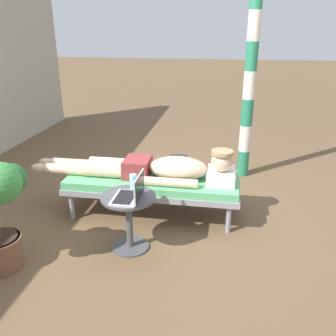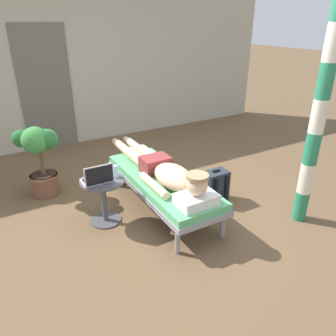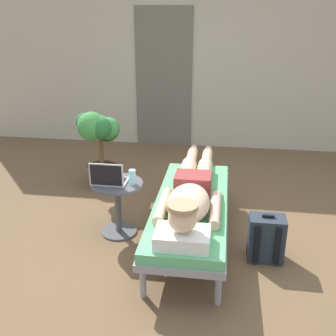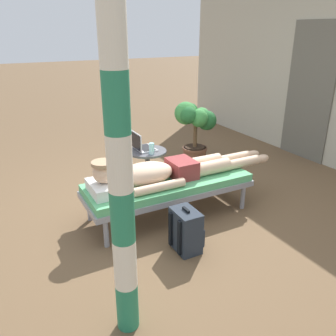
# 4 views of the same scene
# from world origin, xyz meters

# --- Properties ---
(ground_plane) EXTENTS (40.00, 40.00, 0.00)m
(ground_plane) POSITION_xyz_m (0.00, 0.00, 0.00)
(ground_plane) COLOR brown
(house_wall_back) EXTENTS (7.60, 0.20, 2.70)m
(house_wall_back) POSITION_xyz_m (0.12, 2.97, 1.35)
(house_wall_back) COLOR #B2AD99
(house_wall_back) RESTS_ON ground
(house_door_panel) EXTENTS (0.84, 0.03, 2.04)m
(house_door_panel) POSITION_xyz_m (-0.56, 2.86, 1.02)
(house_door_panel) COLOR #625F54
(house_door_panel) RESTS_ON ground
(lounge_chair) EXTENTS (0.66, 1.82, 0.42)m
(lounge_chair) POSITION_xyz_m (0.12, 0.09, 0.35)
(lounge_chair) COLOR gray
(lounge_chair) RESTS_ON ground
(person_reclining) EXTENTS (0.53, 2.17, 0.33)m
(person_reclining) POSITION_xyz_m (0.12, 0.06, 0.52)
(person_reclining) COLOR white
(person_reclining) RESTS_ON lounge_chair
(side_table) EXTENTS (0.48, 0.48, 0.52)m
(side_table) POSITION_xyz_m (-0.58, 0.16, 0.36)
(side_table) COLOR #4C4C51
(side_table) RESTS_ON ground
(laptop) EXTENTS (0.31, 0.24, 0.23)m
(laptop) POSITION_xyz_m (-0.64, 0.11, 0.58)
(laptop) COLOR silver
(laptop) RESTS_ON side_table
(drink_glass) EXTENTS (0.06, 0.06, 0.14)m
(drink_glass) POSITION_xyz_m (-0.43, 0.15, 0.59)
(drink_glass) COLOR #99D8E5
(drink_glass) RESTS_ON side_table
(backpack) EXTENTS (0.30, 0.26, 0.42)m
(backpack) POSITION_xyz_m (0.77, -0.08, 0.20)
(backpack) COLOR #262D38
(backpack) RESTS_ON ground
(potted_plant) EXTENTS (0.52, 0.62, 0.96)m
(potted_plant) POSITION_xyz_m (-1.03, 1.13, 0.60)
(potted_plant) COLOR brown
(potted_plant) RESTS_ON ground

